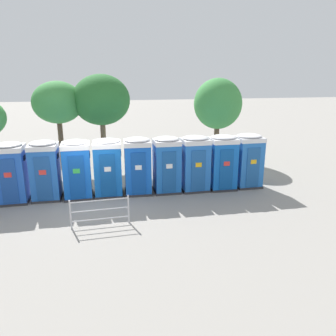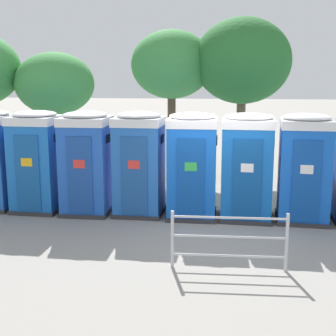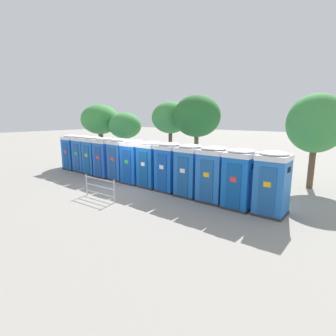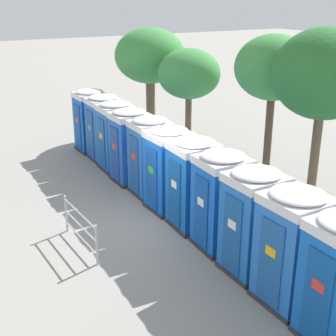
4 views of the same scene
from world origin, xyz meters
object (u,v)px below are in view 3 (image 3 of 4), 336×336
(portapotty_1, at_px, (83,153))
(portapotty_9, at_px, (213,174))
(street_tree_2, at_px, (197,116))
(street_tree_0, at_px, (170,118))
(portapotty_6, at_px, (151,164))
(portapotty_10, at_px, (240,179))
(portapotty_8, at_px, (190,170))
(portapotty_4, at_px, (120,159))
(portapotty_7, at_px, (169,167))
(portapotty_3, at_px, (105,157))
(portapotty_11, at_px, (272,183))
(event_barrier, at_px, (100,187))
(portapotty_5, at_px, (134,161))
(street_tree_3, at_px, (316,124))
(street_tree_1, at_px, (100,120))
(street_tree_4, at_px, (125,126))
(portapotty_2, at_px, (94,155))
(portapotty_0, at_px, (73,152))

(portapotty_1, bearing_deg, portapotty_9, -1.73)
(street_tree_2, bearing_deg, street_tree_0, 177.38)
(portapotty_6, relative_size, portapotty_10, 1.00)
(portapotty_8, distance_m, street_tree_0, 7.37)
(portapotty_6, bearing_deg, portapotty_9, -2.27)
(portapotty_4, height_order, portapotty_7, same)
(portapotty_3, xyz_separation_m, portapotty_6, (3.92, -0.00, -0.00))
(portapotty_10, xyz_separation_m, portapotty_11, (1.31, 0.05, 0.00))
(portapotty_3, relative_size, portapotty_9, 1.00)
(portapotty_7, bearing_deg, portapotty_8, -3.18)
(portapotty_10, distance_m, portapotty_11, 1.31)
(portapotty_3, relative_size, portapotty_7, 1.00)
(street_tree_0, bearing_deg, portapotty_8, -44.44)
(portapotty_4, xyz_separation_m, portapotty_10, (7.83, -0.31, -0.00))
(portapotty_11, relative_size, event_barrier, 1.23)
(portapotty_1, height_order, street_tree_2, street_tree_2)
(portapotty_4, distance_m, portapotty_6, 2.61)
(portapotty_4, bearing_deg, portapotty_11, -1.62)
(portapotty_5, bearing_deg, street_tree_2, 74.75)
(portapotty_1, relative_size, street_tree_3, 0.51)
(portapotty_5, height_order, event_barrier, portapotty_5)
(portapotty_9, bearing_deg, street_tree_2, 129.32)
(portapotty_1, distance_m, portapotty_10, 11.76)
(portapotty_3, height_order, street_tree_3, street_tree_3)
(portapotty_3, distance_m, portapotty_4, 1.31)
(street_tree_1, relative_size, event_barrier, 2.33)
(street_tree_1, xyz_separation_m, street_tree_2, (8.59, 1.34, 0.29))
(street_tree_2, bearing_deg, portapotty_1, -145.27)
(portapotty_3, distance_m, portapotty_11, 10.45)
(portapotty_4, distance_m, portapotty_5, 1.31)
(portapotty_5, bearing_deg, event_barrier, -74.30)
(street_tree_3, height_order, street_tree_4, street_tree_3)
(portapotty_7, xyz_separation_m, portapotty_8, (1.31, -0.07, 0.00))
(street_tree_1, distance_m, street_tree_4, 2.67)
(portapotty_7, relative_size, street_tree_2, 0.48)
(portapotty_2, bearing_deg, portapotty_7, -0.89)
(portapotty_1, xyz_separation_m, portapotty_10, (11.75, -0.39, 0.00))
(portapotty_11, height_order, street_tree_1, street_tree_1)
(portapotty_5, distance_m, portapotty_11, 7.84)
(portapotty_0, relative_size, portapotty_1, 1.00)
(portapotty_4, height_order, portapotty_9, same)
(portapotty_5, bearing_deg, portapotty_2, 178.67)
(portapotty_0, bearing_deg, portapotty_5, -1.20)
(portapotty_2, bearing_deg, portapotty_5, -1.33)
(portapotty_8, height_order, street_tree_0, street_tree_0)
(street_tree_3, bearing_deg, portapotty_4, -151.96)
(portapotty_0, bearing_deg, street_tree_4, 62.92)
(portapotty_10, bearing_deg, portapotty_8, 177.04)
(portapotty_8, bearing_deg, portapotty_10, -2.96)
(portapotty_4, height_order, street_tree_2, street_tree_2)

